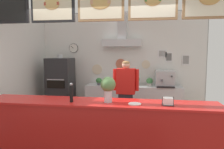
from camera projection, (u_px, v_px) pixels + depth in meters
name	position (u px, v px, depth m)	size (l,w,h in m)	color
back_wall_assembly	(120.00, 60.00, 6.00)	(4.75, 2.91, 2.93)	gray
service_counter	(98.00, 134.00, 3.31)	(3.65, 0.61, 1.04)	#B21916
back_prep_counter	(133.00, 101.00, 5.86)	(2.60, 0.58, 0.88)	silver
pizza_oven	(61.00, 87.00, 5.92)	(0.66, 0.66, 1.73)	#232326
shop_worker	(126.00, 96.00, 4.57)	(0.56, 0.23, 1.61)	#232328
espresso_machine	(165.00, 79.00, 5.64)	(0.50, 0.49, 0.43)	#B7BABF
potted_sage	(99.00, 81.00, 5.92)	(0.17, 0.17, 0.20)	#4C4C51
potted_oregano	(150.00, 82.00, 5.75)	(0.18, 0.18, 0.22)	beige
potted_thyme	(122.00, 80.00, 5.88)	(0.22, 0.22, 0.25)	#9E563D
potted_rosemary	(136.00, 80.00, 5.81)	(0.20, 0.20, 0.26)	#4C4C51
basil_vase	(108.00, 87.00, 3.19)	(0.23, 0.23, 0.39)	silver
pepper_grinder	(71.00, 93.00, 3.21)	(0.05, 0.05, 0.29)	black
napkin_holder	(168.00, 102.00, 3.04)	(0.17, 0.16, 0.12)	#262628
condiment_plate	(135.00, 104.00, 3.09)	(0.19, 0.19, 0.01)	white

